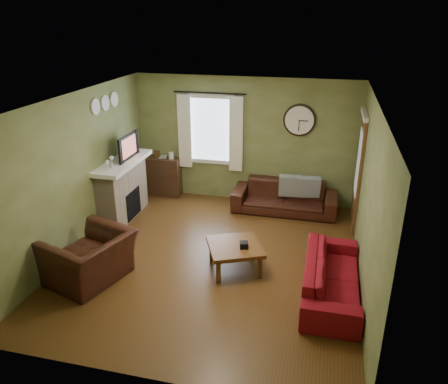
% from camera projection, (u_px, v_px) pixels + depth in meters
% --- Properties ---
extents(floor, '(4.60, 5.20, 0.00)m').
position_uv_depth(floor, '(212.00, 259.00, 7.17)').
color(floor, '#503215').
rests_on(floor, ground).
extents(ceiling, '(4.60, 5.20, 0.00)m').
position_uv_depth(ceiling, '(211.00, 101.00, 6.17)').
color(ceiling, white).
rests_on(ceiling, ground).
extents(wall_left, '(0.00, 5.20, 2.60)m').
position_uv_depth(wall_left, '(77.00, 174.00, 7.17)').
color(wall_left, olive).
rests_on(wall_left, ground).
extents(wall_right, '(0.00, 5.20, 2.60)m').
position_uv_depth(wall_right, '(368.00, 200.00, 6.17)').
color(wall_right, olive).
rests_on(wall_right, ground).
extents(wall_back, '(4.60, 0.00, 2.60)m').
position_uv_depth(wall_back, '(244.00, 141.00, 9.00)').
color(wall_back, olive).
rests_on(wall_back, ground).
extents(wall_front, '(4.60, 0.00, 2.60)m').
position_uv_depth(wall_front, '(143.00, 280.00, 4.34)').
color(wall_front, olive).
rests_on(wall_front, ground).
extents(fireplace, '(0.40, 1.40, 1.10)m').
position_uv_depth(fireplace, '(123.00, 191.00, 8.45)').
color(fireplace, tan).
rests_on(fireplace, floor).
extents(firebox, '(0.04, 0.60, 0.55)m').
position_uv_depth(firebox, '(133.00, 204.00, 8.50)').
color(firebox, black).
rests_on(firebox, fireplace).
extents(mantel, '(0.58, 1.60, 0.08)m').
position_uv_depth(mantel, '(121.00, 162.00, 8.21)').
color(mantel, white).
rests_on(mantel, fireplace).
extents(tv, '(0.08, 0.60, 0.35)m').
position_uv_depth(tv, '(125.00, 149.00, 8.26)').
color(tv, black).
rests_on(tv, mantel).
extents(tv_screen, '(0.02, 0.62, 0.36)m').
position_uv_depth(tv_screen, '(129.00, 147.00, 8.22)').
color(tv_screen, '#994C3F').
rests_on(tv_screen, mantel).
extents(medallion_left, '(0.28, 0.28, 0.03)m').
position_uv_depth(medallion_left, '(95.00, 107.00, 7.52)').
color(medallion_left, white).
rests_on(medallion_left, wall_left).
extents(medallion_mid, '(0.28, 0.28, 0.03)m').
position_uv_depth(medallion_mid, '(105.00, 103.00, 7.83)').
color(medallion_mid, white).
rests_on(medallion_mid, wall_left).
extents(medallion_right, '(0.28, 0.28, 0.03)m').
position_uv_depth(medallion_right, '(114.00, 99.00, 8.15)').
color(medallion_right, white).
rests_on(medallion_right, wall_left).
extents(window_pane, '(1.00, 0.02, 1.30)m').
position_uv_depth(window_pane, '(211.00, 130.00, 9.06)').
color(window_pane, silver).
rests_on(window_pane, wall_back).
extents(curtain_rod, '(0.03, 0.03, 1.50)m').
position_uv_depth(curtain_rod, '(209.00, 93.00, 8.68)').
color(curtain_rod, black).
rests_on(curtain_rod, wall_back).
extents(curtain_left, '(0.28, 0.04, 1.55)m').
position_uv_depth(curtain_left, '(185.00, 132.00, 9.11)').
color(curtain_left, white).
rests_on(curtain_left, wall_back).
extents(curtain_right, '(0.28, 0.04, 1.55)m').
position_uv_depth(curtain_right, '(236.00, 135.00, 8.87)').
color(curtain_right, white).
rests_on(curtain_right, wall_back).
extents(wall_clock, '(0.64, 0.06, 0.64)m').
position_uv_depth(wall_clock, '(299.00, 120.00, 8.53)').
color(wall_clock, white).
rests_on(wall_clock, wall_back).
extents(door, '(0.05, 0.90, 2.10)m').
position_uv_depth(door, '(358.00, 173.00, 7.93)').
color(door, brown).
rests_on(door, floor).
extents(bookshelf, '(0.71, 0.30, 0.85)m').
position_uv_depth(bookshelf, '(164.00, 176.00, 9.56)').
color(bookshelf, '#3C2516').
rests_on(bookshelf, floor).
extents(book, '(0.21, 0.25, 0.02)m').
position_uv_depth(book, '(159.00, 152.00, 9.39)').
color(book, '#593517').
rests_on(book, bookshelf).
extents(sofa_brown, '(2.07, 0.81, 0.60)m').
position_uv_depth(sofa_brown, '(284.00, 197.00, 8.80)').
color(sofa_brown, black).
rests_on(sofa_brown, floor).
extents(pillow_left, '(0.46, 0.18, 0.44)m').
position_uv_depth(pillow_left, '(290.00, 186.00, 8.71)').
color(pillow_left, gray).
rests_on(pillow_left, sofa_brown).
extents(pillow_right, '(0.45, 0.20, 0.43)m').
position_uv_depth(pillow_right, '(309.00, 187.00, 8.65)').
color(pillow_right, gray).
rests_on(pillow_right, sofa_brown).
extents(sofa_red, '(0.77, 1.96, 0.57)m').
position_uv_depth(sofa_red, '(332.00, 276.00, 6.20)').
color(sofa_red, maroon).
rests_on(sofa_red, floor).
extents(armchair, '(1.30, 1.40, 0.75)m').
position_uv_depth(armchair, '(90.00, 258.00, 6.50)').
color(armchair, black).
rests_on(armchair, floor).
extents(coffee_table, '(1.05, 1.05, 0.42)m').
position_uv_depth(coffee_table, '(235.00, 257.00, 6.83)').
color(coffee_table, '#593517').
rests_on(coffee_table, floor).
extents(tissue_box, '(0.15, 0.15, 0.10)m').
position_uv_depth(tissue_box, '(244.00, 249.00, 6.69)').
color(tissue_box, black).
rests_on(tissue_box, coffee_table).
extents(wine_glass_a, '(0.06, 0.06, 0.18)m').
position_uv_depth(wine_glass_a, '(108.00, 165.00, 7.66)').
color(wine_glass_a, white).
rests_on(wine_glass_a, mantel).
extents(wine_glass_b, '(0.07, 0.07, 0.21)m').
position_uv_depth(wine_glass_b, '(112.00, 162.00, 7.79)').
color(wine_glass_b, white).
rests_on(wine_glass_b, mantel).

